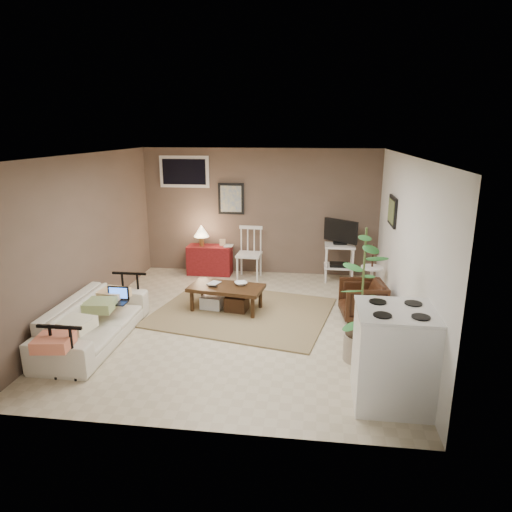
# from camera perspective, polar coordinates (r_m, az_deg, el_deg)

# --- Properties ---
(floor) EXTENTS (5.00, 5.00, 0.00)m
(floor) POSITION_cam_1_polar(r_m,az_deg,el_deg) (6.74, -2.13, -8.33)
(floor) COLOR #C1B293
(floor) RESTS_ON ground
(art_back) EXTENTS (0.50, 0.03, 0.60)m
(art_back) POSITION_cam_1_polar(r_m,az_deg,el_deg) (8.79, -3.13, 7.16)
(art_back) COLOR black
(art_right) EXTENTS (0.03, 0.60, 0.45)m
(art_right) POSITION_cam_1_polar(r_m,az_deg,el_deg) (7.33, 16.68, 5.41)
(art_right) COLOR black
(window) EXTENTS (0.96, 0.03, 0.60)m
(window) POSITION_cam_1_polar(r_m,az_deg,el_deg) (8.94, -8.95, 10.37)
(window) COLOR silver
(rug) EXTENTS (2.92, 2.52, 0.02)m
(rug) POSITION_cam_1_polar(r_m,az_deg,el_deg) (7.08, -1.71, -7.01)
(rug) COLOR olive
(rug) RESTS_ON floor
(coffee_table) EXTENTS (1.20, 0.74, 0.43)m
(coffee_table) POSITION_cam_1_polar(r_m,az_deg,el_deg) (7.10, -3.78, -5.04)
(coffee_table) COLOR #36210E
(coffee_table) RESTS_ON floor
(sofa) EXTENTS (0.58, 1.98, 0.77)m
(sofa) POSITION_cam_1_polar(r_m,az_deg,el_deg) (6.40, -19.69, -6.87)
(sofa) COLOR silver
(sofa) RESTS_ON floor
(sofa_pillows) EXTENTS (0.38, 1.88, 0.13)m
(sofa_pillows) POSITION_cam_1_polar(r_m,az_deg,el_deg) (6.16, -20.32, -6.92)
(sofa_pillows) COLOR #F0EBC7
(sofa_pillows) RESTS_ON sofa
(sofa_end_rails) EXTENTS (0.53, 1.98, 0.67)m
(sofa_end_rails) POSITION_cam_1_polar(r_m,az_deg,el_deg) (6.37, -18.72, -7.41)
(sofa_end_rails) COLOR black
(sofa_end_rails) RESTS_ON floor
(laptop) EXTENTS (0.30, 0.22, 0.21)m
(laptop) POSITION_cam_1_polar(r_m,az_deg,el_deg) (6.56, -16.97, -5.00)
(laptop) COLOR black
(laptop) RESTS_ON sofa
(red_console) EXTENTS (0.85, 0.38, 0.98)m
(red_console) POSITION_cam_1_polar(r_m,az_deg,el_deg) (8.89, -5.89, -0.14)
(red_console) COLOR maroon
(red_console) RESTS_ON floor
(spindle_chair) EXTENTS (0.46, 0.46, 0.97)m
(spindle_chair) POSITION_cam_1_polar(r_m,az_deg,el_deg) (8.57, -0.85, 0.18)
(spindle_chair) COLOR silver
(spindle_chair) RESTS_ON floor
(tv_stand) EXTENTS (0.59, 0.45, 1.15)m
(tv_stand) POSITION_cam_1_polar(r_m,az_deg,el_deg) (8.52, 10.42, 0.89)
(tv_stand) COLOR silver
(tv_stand) RESTS_ON floor
(side_table) EXTENTS (0.36, 0.36, 0.96)m
(side_table) POSITION_cam_1_polar(r_m,az_deg,el_deg) (7.62, 14.32, -1.20)
(side_table) COLOR silver
(side_table) RESTS_ON floor
(armchair) EXTENTS (0.65, 0.68, 0.63)m
(armchair) POSITION_cam_1_polar(r_m,az_deg,el_deg) (6.94, 13.17, -5.21)
(armchair) COLOR black
(armchair) RESTS_ON floor
(potted_plant) EXTENTS (0.42, 0.42, 1.68)m
(potted_plant) POSITION_cam_1_polar(r_m,az_deg,el_deg) (5.52, 13.16, -4.26)
(potted_plant) COLOR #A0927E
(potted_plant) RESTS_ON floor
(stove) EXTENTS (0.79, 0.74, 1.04)m
(stove) POSITION_cam_1_polar(r_m,az_deg,el_deg) (4.91, 16.89, -11.94)
(stove) COLOR white
(stove) RESTS_ON floor
(bowl) EXTENTS (0.19, 0.12, 0.19)m
(bowl) POSITION_cam_1_polar(r_m,az_deg,el_deg) (7.05, -1.92, -2.90)
(bowl) COLOR #36210E
(bowl) RESTS_ON coffee_table
(book_table) EXTENTS (0.15, 0.07, 0.21)m
(book_table) POSITION_cam_1_polar(r_m,az_deg,el_deg) (7.17, -5.82, -2.57)
(book_table) COLOR #36210E
(book_table) RESTS_ON coffee_table
(book_console) EXTENTS (0.17, 0.03, 0.23)m
(book_console) POSITION_cam_1_polar(r_m,az_deg,el_deg) (8.74, -4.01, 1.94)
(book_console) COLOR #36210E
(book_console) RESTS_ON red_console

